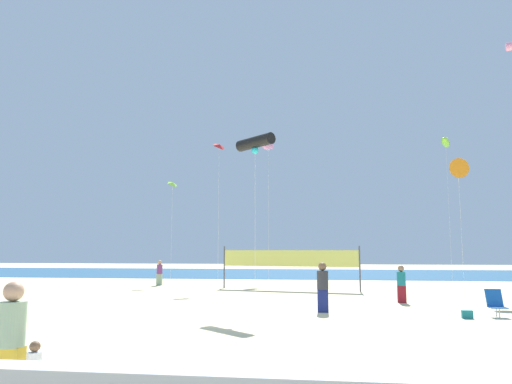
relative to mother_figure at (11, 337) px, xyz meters
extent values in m
plane|color=beige|center=(1.84, 9.00, -0.92)|extent=(120.00, 120.00, 0.00)
cube|color=#28608C|center=(1.84, 39.26, -0.91)|extent=(120.00, 20.00, 0.01)
cube|color=gold|center=(0.00, 0.00, -0.53)|extent=(0.37, 0.22, 0.78)
cylinder|color=#99B28C|center=(0.00, 0.00, 0.19)|extent=(0.39, 0.39, 0.65)
sphere|color=tan|center=(0.00, 0.00, 0.66)|extent=(0.29, 0.29, 0.29)
cylinder|color=white|center=(0.44, -0.10, -0.34)|extent=(0.20, 0.20, 0.34)
sphere|color=brown|center=(0.44, -0.10, -0.10)|extent=(0.15, 0.15, 0.15)
cube|color=maroon|center=(7.83, 14.25, -0.57)|extent=(0.34, 0.20, 0.70)
cylinder|color=#19727A|center=(7.83, 14.25, 0.08)|extent=(0.35, 0.35, 0.58)
sphere|color=#997051|center=(7.83, 14.25, 0.50)|extent=(0.26, 0.26, 0.26)
cube|color=#99B28C|center=(-5.48, 22.49, -0.56)|extent=(0.34, 0.20, 0.71)
cylinder|color=#7A3872|center=(-5.48, 22.49, 0.08)|extent=(0.35, 0.35, 0.58)
sphere|color=tan|center=(-5.48, 22.49, 0.50)|extent=(0.26, 0.26, 0.26)
cube|color=navy|center=(4.55, 10.76, -0.52)|extent=(0.38, 0.23, 0.79)
cylinder|color=#2D2D33|center=(4.55, 10.76, 0.20)|extent=(0.40, 0.40, 0.66)
sphere|color=brown|center=(4.55, 10.76, 0.68)|extent=(0.29, 0.29, 0.29)
cube|color=#1959B2|center=(10.19, 10.17, -0.60)|extent=(0.52, 0.48, 0.03)
cube|color=#1959B2|center=(10.19, 10.46, -0.32)|extent=(0.52, 0.23, 0.57)
cylinder|color=silver|center=(10.19, 10.02, -0.76)|extent=(0.03, 0.03, 0.32)
cylinder|color=silver|center=(10.19, 10.31, -0.76)|extent=(0.03, 0.03, 0.32)
cylinder|color=#4C4C51|center=(-1.07, 21.03, 0.28)|extent=(0.08, 0.08, 2.40)
cylinder|color=#4C4C51|center=(6.55, 19.35, 0.28)|extent=(0.08, 0.08, 2.40)
cube|color=#EAE566|center=(2.74, 20.19, 0.81)|extent=(7.63, 1.70, 0.90)
cube|color=#19727A|center=(9.12, 9.78, -0.79)|extent=(0.32, 0.16, 0.26)
cylinder|color=silver|center=(13.57, 28.52, 4.03)|extent=(0.01, 0.01, 9.89)
ellipsoid|color=#8CD833|center=(13.57, 28.52, 8.97)|extent=(1.08, 1.56, 0.82)
cube|color=white|center=(13.57, 28.52, 9.18)|extent=(0.28, 0.06, 0.35)
cylinder|color=silver|center=(-1.59, 21.69, 3.34)|extent=(0.01, 0.01, 8.51)
pyramid|color=red|center=(-1.55, 21.66, 7.66)|extent=(0.94, 0.95, 0.51)
cylinder|color=silver|center=(1.99, 11.79, 2.30)|extent=(0.01, 0.01, 6.43)
cylinder|color=black|center=(1.99, 11.79, 5.52)|extent=(1.72, 1.61, 0.46)
sphere|color=#26BFCC|center=(1.99, 11.79, 5.19)|extent=(0.28, 0.28, 0.28)
cylinder|color=silver|center=(0.72, 28.69, 4.08)|extent=(0.01, 0.01, 10.00)
ellipsoid|color=pink|center=(0.72, 28.69, 9.08)|extent=(1.16, 1.72, 0.82)
cube|color=#26BFCC|center=(0.72, 28.69, 9.32)|extent=(0.31, 0.06, 0.39)
cylinder|color=silver|center=(-5.32, 24.29, 2.37)|extent=(0.01, 0.01, 6.58)
pyramid|color=#8CD833|center=(-5.29, 24.27, 5.73)|extent=(0.83, 0.84, 0.45)
cylinder|color=silver|center=(11.09, 16.96, 2.11)|extent=(0.01, 0.01, 6.06)
cone|color=orange|center=(11.09, 16.96, 5.14)|extent=(0.98, 0.40, 0.96)
camera|label=1|loc=(4.47, -6.60, 1.26)|focal=33.49mm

